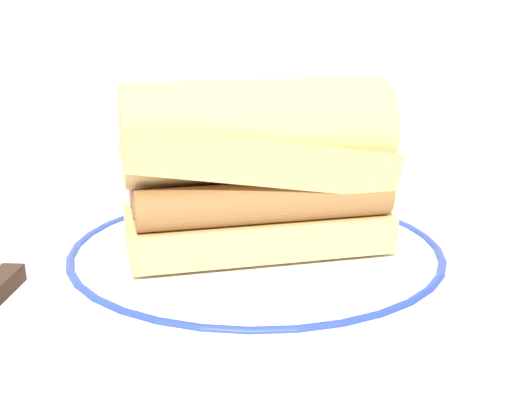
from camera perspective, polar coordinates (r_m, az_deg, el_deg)
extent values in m
plane|color=silver|center=(0.47, -3.04, -5.80)|extent=(1.50, 1.50, 0.00)
cylinder|color=white|center=(0.49, 0.00, -4.41)|extent=(0.29, 0.29, 0.01)
torus|color=navy|center=(0.49, 0.00, -3.74)|extent=(0.27, 0.27, 0.01)
cube|color=tan|center=(0.48, 0.00, -1.95)|extent=(0.19, 0.10, 0.03)
cylinder|color=brown|center=(0.44, 0.91, 0.20)|extent=(0.18, 0.04, 0.03)
cylinder|color=brown|center=(0.47, 0.00, 1.15)|extent=(0.18, 0.04, 0.03)
cylinder|color=brown|center=(0.50, -0.81, 2.00)|extent=(0.18, 0.04, 0.03)
cube|color=tan|center=(0.47, 0.00, 4.59)|extent=(0.19, 0.10, 0.06)
cylinder|color=tan|center=(0.46, 0.00, 6.41)|extent=(0.19, 0.08, 0.07)
cylinder|color=silver|center=(0.69, 14.21, 5.69)|extent=(0.06, 0.06, 0.11)
cylinder|color=gold|center=(0.69, 14.07, 3.74)|extent=(0.05, 0.05, 0.07)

